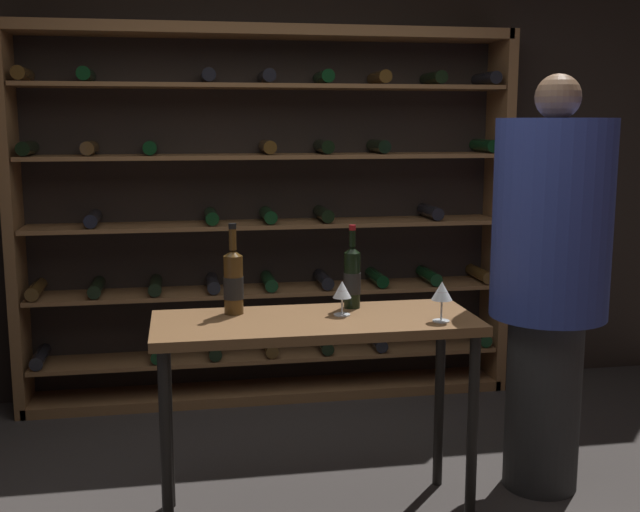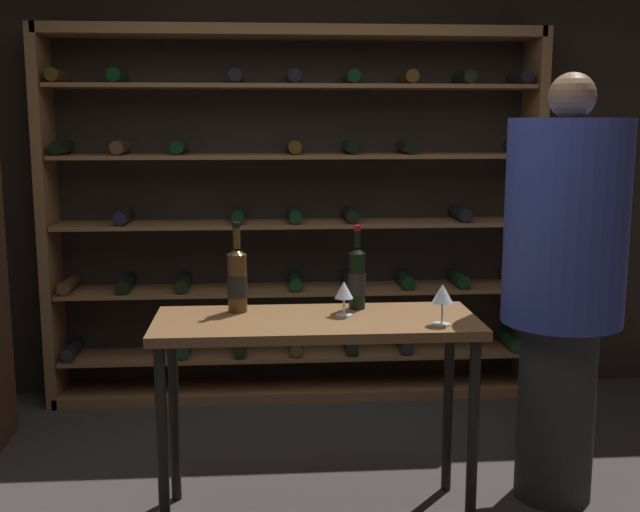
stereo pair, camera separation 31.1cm
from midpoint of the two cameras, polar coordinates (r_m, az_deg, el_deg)
name	(u,v)px [view 2 (the right image)]	position (r m, az deg, el deg)	size (l,w,h in m)	color
back_wall	(301,164)	(4.82, 0.44, 6.66)	(5.57, 0.10, 2.79)	black
wine_rack	(295,219)	(4.63, 0.07, 2.69)	(2.90, 0.32, 2.18)	brown
tasting_table	(316,343)	(3.21, 2.50, -6.34)	(1.31, 0.51, 0.86)	brown
person_guest_khaki	(563,272)	(3.55, 19.63, -1.15)	(0.51, 0.51, 1.85)	#2C2C2C
wine_bottle_gold_foil	(357,278)	(3.34, 5.38, -1.61)	(0.07, 0.07, 0.36)	black
wine_bottle_green_slim	(237,280)	(3.27, -3.32, -1.75)	(0.08, 0.08, 0.38)	#4C3314
wine_glass_stemmed_left	(344,291)	(3.21, 4.52, -2.61)	(0.08, 0.08, 0.14)	silver
wine_glass_stemmed_right	(442,295)	(3.12, 11.70, -2.82)	(0.08, 0.08, 0.16)	silver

